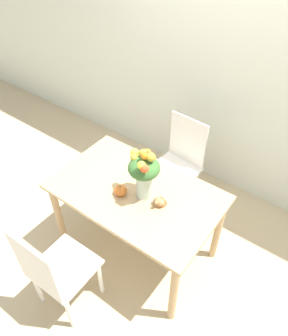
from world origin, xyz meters
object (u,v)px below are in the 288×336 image
flower_vase (144,173)px  dining_chair_near_window (178,163)px  pumpkin (121,190)px  dining_chair_far_side (56,272)px  turkey_figurine (160,201)px

flower_vase → dining_chair_near_window: flower_vase is taller
dining_chair_near_window → pumpkin: bearing=-86.8°
dining_chair_near_window → dining_chair_far_side: bearing=-89.0°
dining_chair_near_window → dining_chair_far_side: size_ratio=1.00×
dining_chair_far_side → pumpkin: bearing=-97.1°
pumpkin → dining_chair_near_window: size_ratio=0.10×
pumpkin → turkey_figurine: bearing=17.4°
flower_vase → dining_chair_near_window: bearing=100.1°
flower_vase → dining_chair_far_side: bearing=-105.9°
pumpkin → dining_chair_far_side: bearing=-96.0°
flower_vase → pumpkin: size_ratio=4.24×
pumpkin → dining_chair_far_side: 0.74m
flower_vase → dining_chair_near_window: 0.91m
dining_chair_far_side → turkey_figurine: bearing=-117.0°
turkey_figurine → dining_chair_near_window: 0.86m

